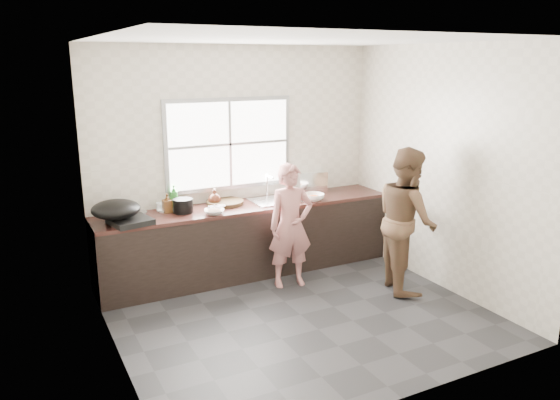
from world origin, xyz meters
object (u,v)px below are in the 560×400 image
bottle_green (174,197)px  burner (130,221)px  person_side (406,219)px  bowl_held (297,198)px  cutting_board (225,202)px  dish_rack (311,181)px  woman (291,230)px  pot_lid_left (125,218)px  bowl_crabs (314,198)px  bowl_mince (214,212)px  plate_food (167,209)px  bottle_brown_short (215,198)px  wok (116,209)px  glass_jar (159,206)px  black_pot (183,206)px  bottle_brown_tall (167,204)px  pot_lid_right (136,213)px

bottle_green → burner: bottle_green is taller
person_side → bowl_held: person_side is taller
cutting_board → burner: burner is taller
bottle_green → dish_rack: (1.83, 0.00, -0.00)m
woman → pot_lid_left: size_ratio=5.12×
bowl_held → bottle_green: bottle_green is taller
bowl_crabs → dish_rack: 0.47m
bowl_mince → bowl_held: bowl_held is taller
dish_rack → plate_food: bearing=-166.0°
bottle_brown_short → wok: bearing=-168.1°
person_side → pot_lid_left: size_ratio=6.24×
bowl_mince → plate_food: 0.58m
bowl_held → dish_rack: (0.39, 0.34, 0.10)m
person_side → plate_food: 2.70m
glass_jar → cutting_board: bearing=-6.7°
person_side → bottle_brown_short: (-1.74, 1.38, 0.14)m
person_side → black_pot: size_ratio=7.32×
bowl_held → dish_rack: bearing=40.4°
person_side → bottle_brown_tall: 2.68m
woman → pot_lid_left: woman is taller
burner → wok: 0.19m
person_side → wok: bearing=88.0°
bottle_brown_short → burner: bearing=-163.0°
bowl_held → bottle_brown_tall: (-1.55, 0.20, 0.07)m
bottle_brown_tall → pot_lid_right: size_ratio=0.78×
bottle_green → glass_jar: size_ratio=3.14×
glass_jar → burner: 0.56m
person_side → black_pot: 2.50m
pot_lid_right → burner: bearing=-109.8°
wok → glass_jar: bearing=30.5°
burner → dish_rack: (2.42, 0.39, 0.11)m
black_pot → bottle_brown_short: (0.43, 0.16, 0.01)m
bowl_crabs → burner: size_ratio=0.53×
cutting_board → pot_lid_left: 1.18m
bottle_brown_short → dish_rack: dish_rack is taller
bowl_mince → bottle_brown_short: bearing=68.7°
bowl_crabs → pot_lid_left: bowl_crabs is taller
cutting_board → bowl_mince: (-0.27, -0.35, 0.01)m
cutting_board → bottle_brown_tall: 0.71m
bottle_green → bowl_mince: bearing=-53.7°
cutting_board → bottle_brown_short: (-0.12, 0.02, 0.07)m
black_pot → burner: bearing=-165.0°
woman → plate_food: woman is taller
bottle_green → pot_lid_left: size_ratio=1.07×
bottle_brown_tall → bottle_brown_short: bottle_brown_tall is taller
woman → bowl_crabs: woman is taller
bowl_mince → bowl_crabs: bowl_crabs is taller
woman → plate_food: size_ratio=5.53×
bottle_brown_tall → dish_rack: size_ratio=0.54×
dish_rack → pot_lid_left: (-2.42, -0.15, -0.13)m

